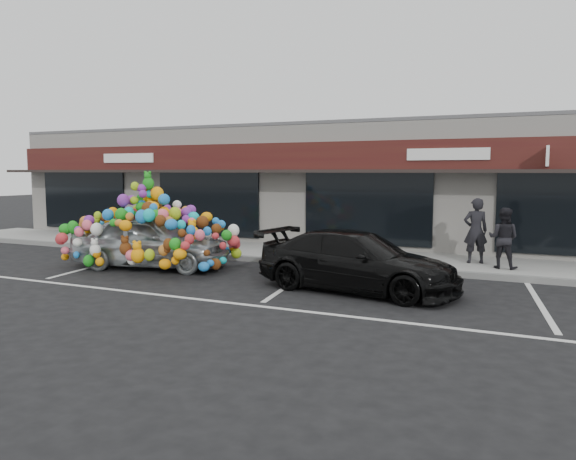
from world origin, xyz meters
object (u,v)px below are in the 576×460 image
at_px(black_sedan, 357,261).
at_px(pedestrian_b, 503,238).
at_px(pedestrian_a, 476,231).
at_px(toy_car, 151,235).

height_order(black_sedan, pedestrian_b, pedestrian_b).
bearing_deg(pedestrian_b, black_sedan, 61.95).
xyz_separation_m(black_sedan, pedestrian_b, (2.77, 3.54, 0.27)).
relative_size(pedestrian_a, pedestrian_b, 1.13).
relative_size(toy_car, pedestrian_b, 3.09).
bearing_deg(toy_car, pedestrian_b, -82.31).
bearing_deg(black_sedan, pedestrian_b, -29.90).
height_order(toy_car, black_sedan, toy_car).
bearing_deg(black_sedan, toy_car, 93.72).
height_order(toy_car, pedestrian_a, toy_car).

